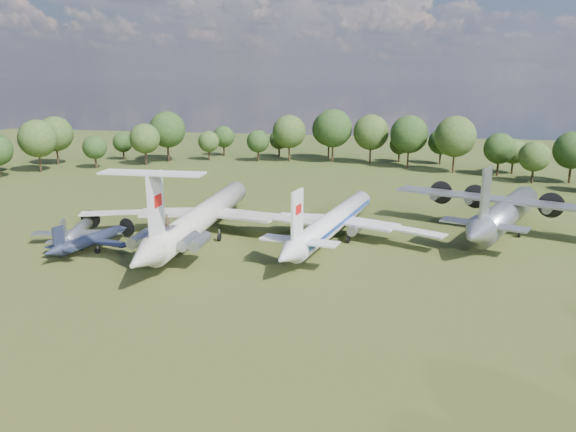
% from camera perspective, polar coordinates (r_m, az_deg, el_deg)
% --- Properties ---
extents(ground, '(300.00, 300.00, 0.00)m').
position_cam_1_polar(ground, '(81.13, -6.73, -2.66)').
color(ground, '#203F15').
rests_on(ground, ground).
extents(il62_airliner, '(40.17, 51.39, 4.92)m').
position_cam_1_polar(il62_airliner, '(83.72, -8.54, -0.44)').
color(il62_airliner, silver).
rests_on(il62_airliner, ground).
extents(tu104_jet, '(39.03, 47.66, 4.27)m').
position_cam_1_polar(tu104_jet, '(81.70, 4.66, -0.93)').
color(tu104_jet, white).
rests_on(tu104_jet, ground).
extents(an12_transport, '(46.52, 48.78, 5.09)m').
position_cam_1_polar(an12_transport, '(90.56, 21.21, -0.09)').
color(an12_transport, '#A3A5AB').
rests_on(an12_transport, ground).
extents(small_prop_west, '(15.56, 18.71, 2.39)m').
position_cam_1_polar(small_prop_west, '(80.78, -19.41, -2.57)').
color(small_prop_west, black).
rests_on(small_prop_west, ground).
extents(small_prop_northwest, '(16.82, 19.90, 2.50)m').
position_cam_1_polar(small_prop_northwest, '(84.98, -20.65, -1.84)').
color(small_prop_northwest, '#989A9F').
rests_on(small_prop_northwest, ground).
extents(person_on_il62, '(0.70, 0.48, 1.87)m').
position_cam_1_polar(person_on_il62, '(70.39, -12.19, -0.53)').
color(person_on_il62, '#8E6848').
rests_on(person_on_il62, il62_airliner).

